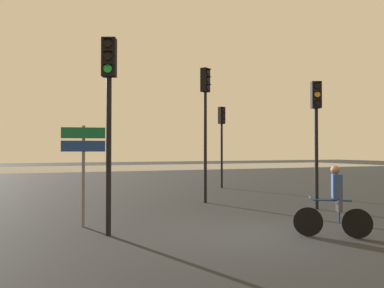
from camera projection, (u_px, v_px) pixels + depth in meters
The scene contains 8 objects.
ground_plane at pixel (255, 235), 8.61m from camera, with size 120.00×120.00×0.00m, color black.
water_strip at pixel (82, 168), 42.32m from camera, with size 80.00×16.00×0.01m, color slate.
traffic_light_center at pixel (205, 110), 14.11m from camera, with size 0.40×0.42×5.08m.
traffic_light_near_right at pixel (316, 120), 12.56m from camera, with size 0.39×0.41×4.29m.
traffic_light_near_left at pixel (109, 98), 8.65m from camera, with size 0.39×0.41×4.57m.
traffic_light_far_right at pixel (222, 131), 19.83m from camera, with size 0.37×0.39×4.30m.
direction_sign_post at pixel (83, 157), 9.58m from camera, with size 1.08×0.28×2.60m.
cyclist at pixel (335, 201), 8.42m from camera, with size 1.44×0.99×1.62m.
Camera 1 is at (-4.64, -7.44, 1.94)m, focal length 35.00 mm.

